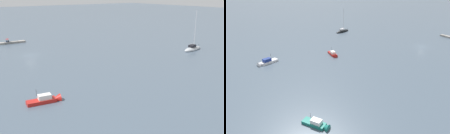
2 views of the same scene
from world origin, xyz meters
The scene contains 7 objects.
ground_plane centered at (0.00, 0.00, 0.00)m, with size 500.00×500.00×0.00m, color #475666.
seawall_pier centered at (0.00, -21.21, 0.32)m, with size 11.64×1.83×0.63m.
person_seated_dark_left centered at (-0.15, -20.99, 0.89)m, with size 0.48×0.66×0.73m.
person_seated_blue_right centered at (0.41, -21.12, 0.89)m, with size 0.48×0.66×0.73m.
umbrella_open_red centered at (0.14, -21.16, 1.74)m, with size 1.20×1.20×1.26m.
sailboat_grey_near centered at (-42.36, 22.51, 0.42)m, with size 8.79×3.81×12.28m.
motorboat_red_mid centered at (9.61, 33.87, 0.32)m, with size 5.64×2.40×3.06m.
Camera 1 is at (25.19, 72.80, 17.34)m, focal length 43.30 mm.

